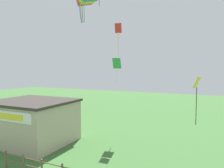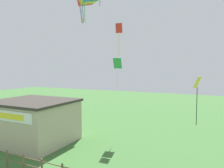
% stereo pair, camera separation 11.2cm
% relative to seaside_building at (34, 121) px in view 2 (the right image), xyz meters
% --- Properties ---
extents(seaside_building, '(7.58, 6.60, 4.25)m').
position_rel_seaside_building_xyz_m(seaside_building, '(0.00, 0.00, 0.00)').
color(seaside_building, '#B7A88E').
rests_on(seaside_building, ground_plane).
extents(kite_yellow_diamond, '(0.56, 0.75, 3.65)m').
position_rel_seaside_building_xyz_m(kite_yellow_diamond, '(15.18, 1.26, 3.59)').
color(kite_yellow_diamond, yellow).
extents(kite_red_diamond, '(0.81, 0.29, 3.74)m').
position_rel_seaside_building_xyz_m(kite_red_diamond, '(6.22, 7.07, 9.36)').
color(kite_red_diamond, red).
extents(kite_green_diamond, '(0.98, 0.67, 2.98)m').
position_rel_seaside_building_xyz_m(kite_green_diamond, '(6.69, 5.65, 5.59)').
color(kite_green_diamond, green).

